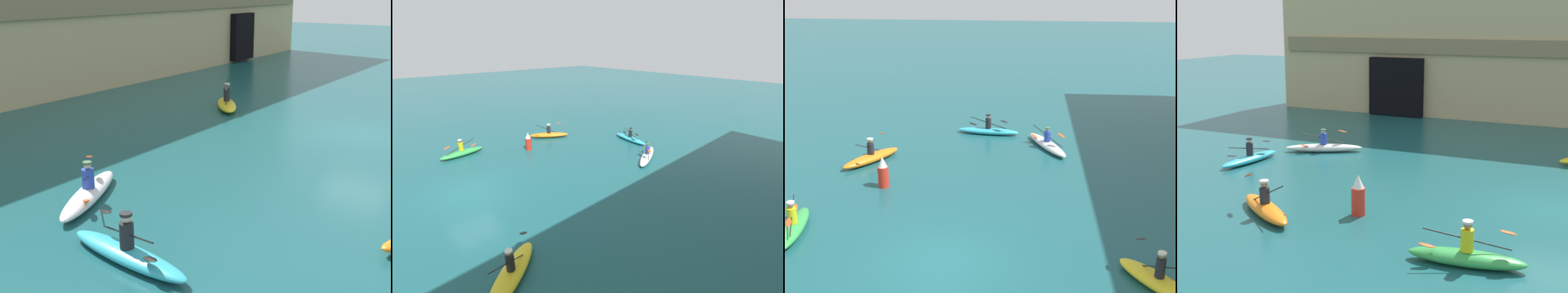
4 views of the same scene
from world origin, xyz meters
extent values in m
plane|color=#195156|center=(0.00, 0.00, 0.00)|extent=(120.00, 120.00, 0.00)
cube|color=#847555|center=(2.39, 14.26, 4.41)|extent=(43.31, 0.24, 0.93)
cube|color=black|center=(15.41, 14.16, 1.82)|extent=(2.66, 0.70, 3.35)
ellipsoid|color=#33B2C6|center=(-12.57, 0.62, 0.16)|extent=(1.01, 3.30, 0.33)
cylinder|color=#232328|center=(-12.57, 0.62, 0.60)|extent=(0.30, 0.30, 0.54)
sphere|color=beige|center=(-12.57, 0.62, 0.97)|extent=(0.21, 0.21, 0.21)
cylinder|color=#232328|center=(-12.57, 0.62, 1.06)|extent=(0.26, 0.26, 0.06)
cylinder|color=black|center=(-12.57, 0.62, 0.63)|extent=(0.69, 1.91, 0.44)
ellipsoid|color=black|center=(-12.28, 1.46, 0.80)|extent=(0.31, 0.48, 0.14)
ellipsoid|color=black|center=(-12.86, -0.21, 0.45)|extent=(0.31, 0.48, 0.14)
ellipsoid|color=white|center=(-10.64, 3.65, 0.18)|extent=(3.51, 2.13, 0.37)
cylinder|color=#2D47B7|center=(-10.64, 3.65, 0.62)|extent=(0.32, 0.32, 0.50)
sphere|color=beige|center=(-10.64, 3.65, 0.97)|extent=(0.19, 0.19, 0.19)
cylinder|color=#4C6B4C|center=(-10.64, 3.65, 1.04)|extent=(0.23, 0.23, 0.06)
cylinder|color=black|center=(-10.64, 3.65, 0.65)|extent=(1.57, 1.42, 0.65)
ellipsoid|color=#D84C19|center=(-9.96, 4.27, 0.92)|extent=(0.44, 0.43, 0.17)
ellipsoid|color=#D84C19|center=(-11.33, 3.04, 0.37)|extent=(0.44, 0.43, 0.17)
ellipsoid|color=yellow|center=(0.86, 6.48, 0.18)|extent=(2.86, 2.42, 0.37)
cylinder|color=#232328|center=(0.86, 6.48, 0.67)|extent=(0.29, 0.29, 0.60)
sphere|color=#9E704C|center=(0.86, 6.48, 1.07)|extent=(0.20, 0.20, 0.20)
cylinder|color=silver|center=(0.86, 6.48, 1.15)|extent=(0.25, 0.25, 0.06)
cylinder|color=black|center=(0.86, 6.48, 0.70)|extent=(1.78, 1.03, 1.06)
ellipsoid|color=black|center=(0.08, 6.03, 1.16)|extent=(0.45, 0.36, 0.24)
ellipsoid|color=black|center=(1.64, 6.92, 0.24)|extent=(0.45, 0.36, 0.24)
camera|label=1|loc=(-19.97, -6.16, 5.40)|focal=50.00mm
camera|label=2|loc=(3.39, 13.05, 7.37)|focal=24.00mm
camera|label=3|loc=(14.67, 2.40, 9.33)|focal=50.00mm
camera|label=4|loc=(1.68, -17.86, 6.05)|focal=50.00mm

